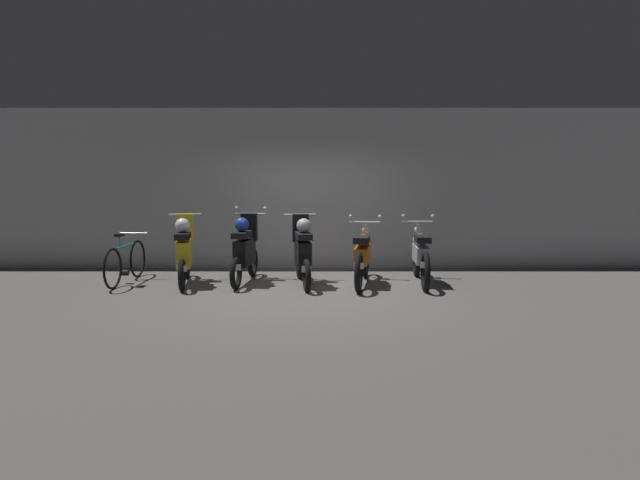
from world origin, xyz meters
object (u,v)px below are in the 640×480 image
motorbike_slot_2 (300,252)px  motorbike_slot_4 (418,255)px  motorbike_slot_0 (182,251)px  motorbike_slot_1 (243,250)px  motorbike_slot_3 (360,256)px  bicycle (123,262)px

motorbike_slot_2 → motorbike_slot_4: (2.02, 0.12, -0.07)m
motorbike_slot_0 → motorbike_slot_1: size_ratio=1.00×
motorbike_slot_3 → bicycle: bearing=178.6°
motorbike_slot_2 → motorbike_slot_0: bearing=178.7°
motorbike_slot_3 → motorbike_slot_2: bearing=-178.0°
motorbike_slot_0 → bicycle: (-1.03, 0.09, -0.20)m
motorbike_slot_2 → motorbike_slot_3: motorbike_slot_2 is taller
motorbike_slot_0 → motorbike_slot_1: 1.02m
motorbike_slot_0 → motorbike_slot_2: same height
motorbike_slot_3 → bicycle: (-4.06, 0.10, -0.13)m
bicycle → motorbike_slot_2: bearing=-2.6°
motorbike_slot_2 → bicycle: 3.05m
motorbike_slot_0 → motorbike_slot_2: (2.01, -0.05, 0.00)m
motorbike_slot_4 → motorbike_slot_3: bearing=-175.1°
motorbike_slot_4 → bicycle: bearing=179.8°
motorbike_slot_0 → bicycle: 1.06m
motorbike_slot_1 → motorbike_slot_2: motorbike_slot_1 is taller
motorbike_slot_0 → motorbike_slot_3: 3.03m
bicycle → motorbike_slot_4: bearing=-0.2°
motorbike_slot_1 → motorbike_slot_3: 2.02m
motorbike_slot_2 → bicycle: motorbike_slot_2 is taller
motorbike_slot_1 → motorbike_slot_3: motorbike_slot_1 is taller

